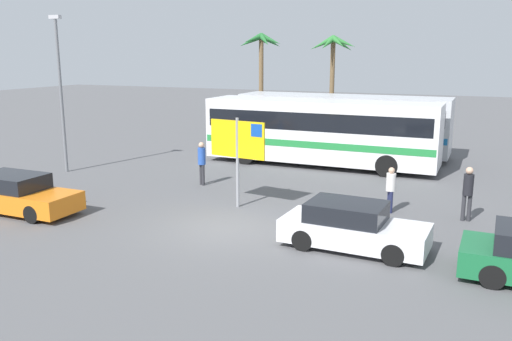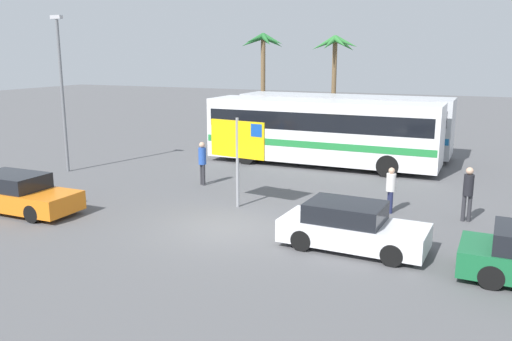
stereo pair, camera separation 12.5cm
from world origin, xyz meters
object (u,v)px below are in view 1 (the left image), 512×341
at_px(pedestrian_crossing_lot, 468,189).
at_px(car_orange, 16,194).
at_px(car_white, 352,227).
at_px(pedestrian_by_bus, 202,160).
at_px(ferry_sign, 239,143).
at_px(bus_rear_coach, 342,122).
at_px(bus_front_coach, 320,129).
at_px(pedestrian_near_sign, 391,186).

bearing_deg(pedestrian_crossing_lot, car_orange, 101.19).
distance_m(car_white, pedestrian_crossing_lot, 4.92).
bearing_deg(pedestrian_by_bus, ferry_sign, 82.36).
distance_m(car_white, pedestrian_by_bus, 8.91).
bearing_deg(ferry_sign, pedestrian_crossing_lot, 19.20).
distance_m(bus_rear_coach, pedestrian_crossing_lot, 12.08).
bearing_deg(bus_front_coach, pedestrian_near_sign, -55.28).
distance_m(ferry_sign, pedestrian_by_bus, 3.86).
distance_m(bus_rear_coach, car_orange, 16.90).
bearing_deg(ferry_sign, car_orange, -144.21).
bearing_deg(car_white, pedestrian_near_sign, 87.13).
bearing_deg(pedestrian_near_sign, bus_rear_coach, -95.46).
xyz_separation_m(car_white, pedestrian_by_bus, (-7.51, 4.78, 0.44)).
distance_m(car_orange, pedestrian_by_bus, 7.17).
xyz_separation_m(bus_front_coach, car_white, (4.21, -10.56, -1.15)).
bearing_deg(bus_rear_coach, car_white, -73.88).
height_order(bus_front_coach, bus_rear_coach, same).
height_order(ferry_sign, car_white, ferry_sign).
relative_size(ferry_sign, car_orange, 0.72).
relative_size(car_white, pedestrian_near_sign, 2.58).
relative_size(pedestrian_near_sign, pedestrian_by_bus, 0.88).
bearing_deg(pedestrian_by_bus, bus_front_coach, -177.79).
xyz_separation_m(bus_rear_coach, pedestrian_by_bus, (-3.48, -9.17, -0.71)).
bearing_deg(car_white, car_orange, -171.81).
xyz_separation_m(pedestrian_crossing_lot, pedestrian_near_sign, (-2.46, -0.04, -0.14)).
relative_size(bus_rear_coach, car_orange, 2.50).
bearing_deg(car_orange, car_white, 5.73).
bearing_deg(bus_rear_coach, ferry_sign, -93.29).
xyz_separation_m(ferry_sign, car_white, (4.69, -2.45, -1.69)).
relative_size(pedestrian_crossing_lot, pedestrian_by_bus, 1.00).
distance_m(ferry_sign, car_white, 5.56).
bearing_deg(ferry_sign, bus_front_coach, 94.08).
distance_m(car_white, pedestrian_near_sign, 4.00).
height_order(bus_rear_coach, pedestrian_near_sign, bus_rear_coach).
relative_size(bus_rear_coach, pedestrian_near_sign, 7.03).
bearing_deg(car_orange, bus_front_coach, 58.14).
bearing_deg(pedestrian_near_sign, pedestrian_crossing_lot, 151.73).
xyz_separation_m(bus_front_coach, pedestrian_near_sign, (4.57, -6.59, -0.85)).
distance_m(ferry_sign, pedestrian_near_sign, 5.45).
xyz_separation_m(ferry_sign, pedestrian_by_bus, (-2.82, 2.33, -1.25)).
xyz_separation_m(car_orange, pedestrian_by_bus, (3.95, 5.97, 0.44)).
bearing_deg(bus_front_coach, car_white, -68.26).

